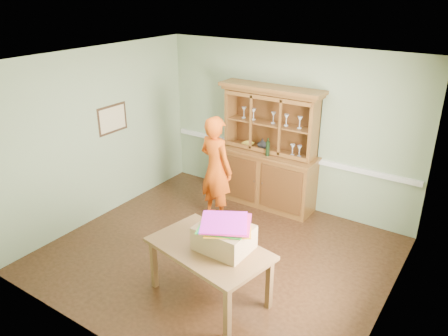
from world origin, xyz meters
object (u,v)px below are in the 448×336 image
Objects in this scene: cardboard_box at (224,238)px; person at (216,169)px; china_hutch at (267,165)px; dining_table at (209,253)px.

person is at bearing 127.37° from cardboard_box.
cardboard_box is at bearing -72.58° from china_hutch.
china_hutch reaches higher than cardboard_box.
cardboard_box reaches higher than dining_table.
dining_table is at bearing -153.65° from cardboard_box.
person is (-1.21, 1.58, 0.01)m from cardboard_box.
person reaches higher than cardboard_box.
dining_table is (0.62, -2.55, -0.10)m from china_hutch.
cardboard_box is at bearing 138.37° from person.
dining_table is 2.55× the size of cardboard_box.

